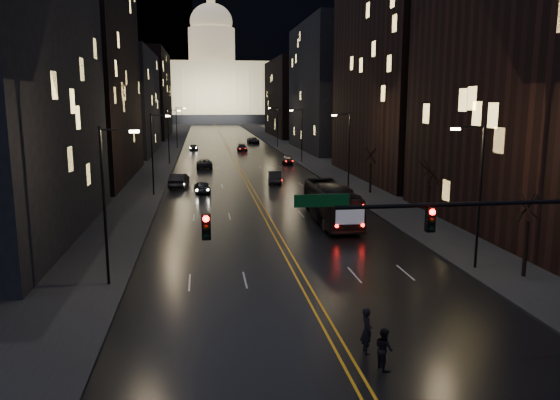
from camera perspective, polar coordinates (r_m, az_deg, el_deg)
name	(u,v)px	position (r m, az deg, el deg)	size (l,w,h in m)	color
ground	(343,354)	(23.62, 6.62, -15.70)	(900.00, 900.00, 0.00)	black
road	(223,139)	(150.95, -5.99, 6.38)	(20.00, 320.00, 0.02)	black
sidewalk_left	(171,139)	(151.08, -11.34, 6.26)	(8.00, 320.00, 0.16)	black
sidewalk_right	(274,138)	(152.10, -0.68, 6.49)	(8.00, 320.00, 0.16)	black
center_line	(223,139)	(150.95, -5.99, 6.38)	(0.62, 320.00, 0.01)	orange
building_left_mid	(79,71)	(76.16, -20.27, 12.49)	(12.00, 30.00, 28.00)	black
building_left_far	(122,102)	(113.55, -16.14, 9.79)	(12.00, 34.00, 20.00)	black
building_left_dist	(146,95)	(161.24, -13.82, 10.66)	(12.00, 40.00, 24.00)	black
building_right_near	(542,79)	(48.45, 25.70, 11.31)	(12.00, 26.00, 24.00)	black
building_right_tall	(406,33)	(75.82, 13.03, 16.66)	(12.00, 30.00, 38.00)	black
building_right_mid	(331,87)	(115.61, 5.31, 11.63)	(12.00, 34.00, 26.00)	black
building_right_dist	(293,98)	(162.67, 1.33, 10.59)	(12.00, 40.00, 22.00)	black
mountain_ridge	(264,22)	(406.76, -1.66, 18.08)	(520.00, 60.00, 130.00)	black
capitol	(213,86)	(270.63, -7.05, 11.73)	(90.00, 50.00, 58.50)	black
traffic_signal	(485,230)	(24.06, 20.65, -2.92)	(17.29, 0.45, 7.00)	black
streetlamp_right_near	(477,189)	(35.01, 19.91, 1.09)	(2.13, 0.25, 9.00)	black
streetlamp_left_near	(107,198)	(31.38, -17.60, 0.21)	(2.13, 0.25, 9.00)	black
streetlamp_right_mid	(348,147)	(62.89, 7.07, 5.48)	(2.13, 0.25, 9.00)	black
streetlamp_left_mid	(154,150)	(60.95, -13.05, 5.14)	(2.13, 0.25, 9.00)	black
streetlamp_right_far	(301,132)	(92.11, 2.18, 7.08)	(2.13, 0.25, 9.00)	black
streetlamp_left_far	(170,133)	(90.80, -11.47, 6.83)	(2.13, 0.25, 9.00)	black
streetlamp_right_dist	(277,125)	(121.71, -0.35, 7.88)	(2.13, 0.25, 9.00)	black
streetlamp_left_dist	(177,125)	(120.72, -10.67, 7.69)	(2.13, 0.25, 9.00)	black
tree_right_near	(529,203)	(34.50, 24.61, -0.31)	(2.40, 2.40, 6.65)	black
tree_right_mid	(430,172)	(46.73, 15.41, 2.83)	(2.40, 2.40, 6.65)	black
tree_right_far	(371,154)	(61.64, 9.51, 4.80)	(2.40, 2.40, 6.65)	black
bus	(331,204)	(46.88, 5.39, -0.39)	(2.75, 11.76, 3.28)	black
oncoming_car_a	(202,187)	(62.33, -8.12, 1.37)	(1.71, 4.25, 1.45)	black
oncoming_car_b	(179,180)	(66.96, -10.50, 2.04)	(1.82, 5.22, 1.72)	black
oncoming_car_c	(204,164)	(85.36, -7.91, 3.79)	(2.40, 5.20, 1.44)	black
oncoming_car_d	(193,147)	(116.60, -9.04, 5.45)	(1.78, 4.37, 1.27)	black
receding_car_a	(275,178)	(68.81, -0.55, 2.36)	(1.64, 4.71, 1.55)	black
receding_car_b	(287,160)	(89.92, 0.77, 4.23)	(1.76, 4.38, 1.49)	black
receding_car_c	(242,148)	(112.99, -3.98, 5.45)	(2.00, 4.92, 1.43)	black
receding_car_d	(253,140)	(133.61, -2.82, 6.24)	(2.54, 5.51, 1.53)	black
pedestrian_a	(367,331)	(23.43, 9.04, -13.34)	(0.72, 0.47, 1.97)	black
pedestrian_b	(384,349)	(22.37, 10.81, -15.00)	(0.82, 0.45, 1.68)	black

